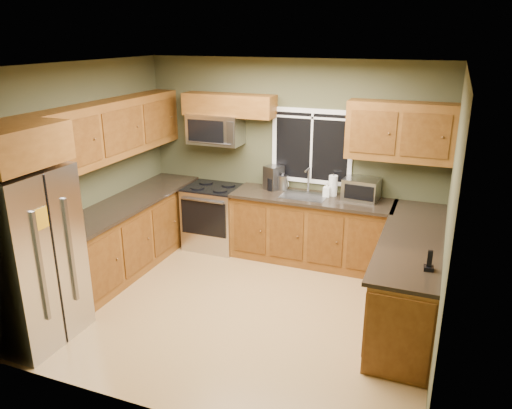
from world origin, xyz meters
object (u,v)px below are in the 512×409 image
Objects in this scene: paper_towel_roll at (333,186)px; coffee_maker at (273,178)px; toaster_oven at (361,189)px; cordless_phone at (429,264)px; refrigerator at (27,258)px; soap_bottle_b at (327,190)px; microwave at (215,129)px; range at (214,216)px; kettle at (283,182)px; soap_bottle_a at (278,178)px; soap_bottle_c at (284,182)px.

coffee_maker is at bearing -179.74° from paper_towel_roll.
toaster_oven is 2.08m from cordless_phone.
refrigerator is at bearing -133.56° from toaster_oven.
microwave is at bearing 178.49° from soap_bottle_b.
microwave is 1.82m from paper_towel_roll.
range is 3.68× the size of kettle.
microwave is 3.86× the size of soap_bottle_b.
soap_bottle_b is (1.64, -0.04, -0.69)m from microwave.
toaster_oven is at bearing -1.20° from coffee_maker.
coffee_maker reaches higher than soap_bottle_a.
range is 1.27m from microwave.
kettle is 0.08m from soap_bottle_c.
soap_bottle_c reaches higher than range.
toaster_oven is at bearing -4.62° from soap_bottle_c.
coffee_maker is 1.28× the size of kettle.
refrigerator is 3.39m from kettle.
microwave reaches higher than kettle.
toaster_oven is 2.61× the size of soap_bottle_c.
paper_towel_roll is at bearing 50.92° from refrigerator.
kettle is 0.64m from soap_bottle_b.
microwave is 2.50× the size of paper_towel_roll.
microwave reaches higher than refrigerator.
kettle is (1.00, 0.02, -0.67)m from microwave.
kettle is 1.29× the size of soap_bottle_b.
paper_towel_roll is (0.84, 0.00, -0.01)m from coffee_maker.
soap_bottle_c is 2.81m from cordless_phone.
soap_bottle_c is (0.99, 0.09, -0.70)m from microwave.
soap_bottle_b is at bearing -5.52° from coffee_maker.
toaster_oven is at bearing 117.23° from cordless_phone.
paper_towel_roll is 1.09× the size of soap_bottle_a.
soap_bottle_b is 0.66m from soap_bottle_c.
range is at bearing 150.65° from cordless_phone.
soap_bottle_c is (0.13, 0.06, -0.06)m from coffee_maker.
refrigerator is at bearing -117.79° from coffee_maker.
coffee_maker is at bearing -155.09° from soap_bottle_c.
paper_towel_roll is 1.54× the size of soap_bottle_b.
range is 1.74m from soap_bottle_b.
range is at bearing -176.08° from toaster_oven.
refrigerator is at bearing -103.97° from range.
range is 2.87× the size of coffee_maker.
soap_bottle_c is at bearing 60.72° from refrigerator.
range is 3.52m from cordless_phone.
soap_bottle_a is (0.90, 0.09, -0.65)m from microwave.
coffee_maker is 1.66× the size of soap_bottle_b.
toaster_oven is 1.87× the size of kettle.
microwave is 1.22m from soap_bottle_c.
soap_bottle_a reaches higher than soap_bottle_b.
toaster_oven is (2.77, 2.91, 0.18)m from refrigerator.
coffee_maker is at bearing -123.39° from soap_bottle_a.
coffee_maker reaches higher than range.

